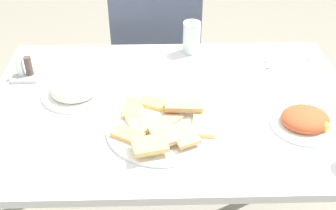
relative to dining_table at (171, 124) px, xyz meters
The scene contains 10 objects.
dining_table is the anchor object (origin of this frame).
dining_chair 0.73m from the dining_table, 95.08° to the left, with size 0.47×0.47×0.91m.
pide_platter 0.17m from the dining_table, 103.11° to the right, with size 0.33×0.33×0.05m.
salad_plate_greens 0.34m from the dining_table, behind, with size 0.22×0.22×0.06m.
salad_plate_rice 0.43m from the dining_table, 17.97° to the right, with size 0.20×0.20×0.05m.
soda_can 0.38m from the dining_table, 75.63° to the left, with size 0.07×0.07×0.12m, color silver.
paper_napkin 0.51m from the dining_table, 30.29° to the left, with size 0.15×0.15×0.00m, color white.
fork 0.50m from the dining_table, 28.48° to the left, with size 0.18×0.02×0.01m, color silver.
spoon 0.52m from the dining_table, 32.03° to the left, with size 0.16×0.01×0.01m, color silver.
condiment_caddy 0.54m from the dining_table, 161.50° to the left, with size 0.09×0.09×0.08m.
Camera 1 is at (-0.04, -1.10, 1.56)m, focal length 45.23 mm.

